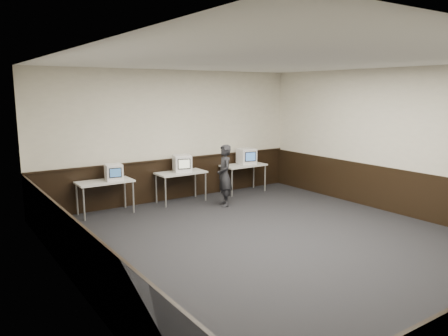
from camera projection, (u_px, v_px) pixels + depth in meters
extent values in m
plane|color=black|center=(278.00, 243.00, 7.82)|extent=(8.00, 8.00, 0.00)
plane|color=white|center=(282.00, 60.00, 7.26)|extent=(8.00, 8.00, 0.00)
plane|color=beige|center=(173.00, 136.00, 10.80)|extent=(7.00, 0.00, 7.00)
plane|color=beige|center=(75.00, 178.00, 5.60)|extent=(0.00, 8.00, 8.00)
plane|color=beige|center=(402.00, 142.00, 9.48)|extent=(0.00, 8.00, 8.00)
cube|color=black|center=(174.00, 179.00, 10.98)|extent=(6.98, 0.04, 1.00)
cube|color=black|center=(81.00, 259.00, 5.81)|extent=(0.04, 7.98, 1.00)
cube|color=black|center=(398.00, 191.00, 9.66)|extent=(0.04, 7.98, 1.00)
cube|color=black|center=(174.00, 159.00, 10.87)|extent=(6.98, 0.06, 0.04)
cube|color=silver|center=(105.00, 182.00, 9.57)|extent=(1.20, 0.60, 0.04)
cylinder|color=#999999|center=(84.00, 204.00, 9.13)|extent=(0.04, 0.04, 0.71)
cylinder|color=#999999|center=(133.00, 197.00, 9.74)|extent=(0.04, 0.04, 0.71)
cylinder|color=#999999|center=(77.00, 199.00, 9.54)|extent=(0.04, 0.04, 0.71)
cylinder|color=#999999|center=(125.00, 193.00, 10.15)|extent=(0.04, 0.04, 0.71)
cube|color=silver|center=(181.00, 173.00, 10.63)|extent=(1.20, 0.60, 0.04)
cylinder|color=#999999|center=(166.00, 193.00, 10.18)|extent=(0.04, 0.04, 0.71)
cylinder|color=#999999|center=(206.00, 187.00, 10.79)|extent=(0.04, 0.04, 0.71)
cylinder|color=#999999|center=(156.00, 189.00, 10.59)|extent=(0.04, 0.04, 0.71)
cylinder|color=#999999|center=(195.00, 183.00, 11.20)|extent=(0.04, 0.04, 0.71)
cube|color=silver|center=(243.00, 165.00, 11.68)|extent=(1.20, 0.60, 0.04)
cylinder|color=#999999|center=(232.00, 183.00, 11.23)|extent=(0.04, 0.04, 0.71)
cylinder|color=#999999|center=(265.00, 178.00, 11.84)|extent=(0.04, 0.04, 0.71)
cylinder|color=#999999|center=(221.00, 180.00, 11.64)|extent=(0.04, 0.04, 0.71)
cylinder|color=#999999|center=(254.00, 175.00, 12.25)|extent=(0.04, 0.04, 0.71)
cube|color=white|center=(114.00, 172.00, 9.62)|extent=(0.41, 0.43, 0.36)
cube|color=black|center=(115.00, 173.00, 9.45)|extent=(0.27, 0.06, 0.21)
cube|color=#336298|center=(115.00, 173.00, 9.44)|extent=(0.23, 0.04, 0.18)
cube|color=white|center=(182.00, 163.00, 10.61)|extent=(0.51, 0.53, 0.41)
cube|color=black|center=(184.00, 164.00, 10.41)|extent=(0.30, 0.10, 0.25)
cube|color=silver|center=(184.00, 164.00, 10.40)|extent=(0.26, 0.08, 0.21)
cube|color=white|center=(246.00, 156.00, 11.71)|extent=(0.49, 0.51, 0.43)
cube|color=black|center=(250.00, 157.00, 11.50)|extent=(0.32, 0.07, 0.26)
cube|color=#3D6FB6|center=(251.00, 157.00, 11.49)|extent=(0.27, 0.05, 0.21)
imported|color=black|center=(224.00, 176.00, 10.26)|extent=(0.51, 0.62, 1.46)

